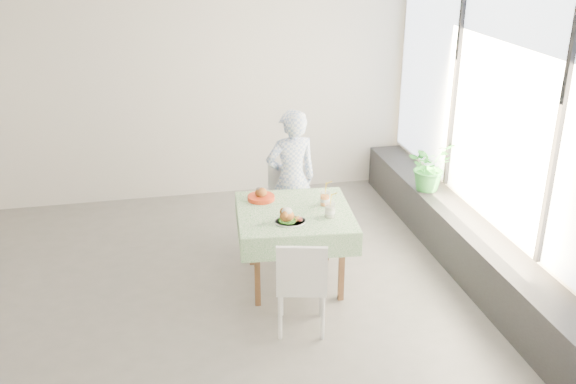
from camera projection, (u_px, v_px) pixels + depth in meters
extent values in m
plane|color=#5F5D5A|center=(182.00, 300.00, 5.87)|extent=(6.00, 6.00, 0.00)
cube|color=silver|center=(162.00, 87.00, 7.59)|extent=(6.00, 0.02, 2.80)
cube|color=silver|center=(194.00, 326.00, 3.08)|extent=(6.00, 0.02, 2.80)
cube|color=silver|center=(501.00, 134.00, 5.91)|extent=(0.02, 5.00, 2.80)
cube|color=#D1E0F9|center=(501.00, 107.00, 5.81)|extent=(0.01, 4.80, 2.18)
cube|color=black|center=(467.00, 246.00, 6.31)|extent=(0.40, 4.80, 0.50)
cube|color=brown|center=(294.00, 214.00, 5.92)|extent=(0.98, 0.98, 0.04)
cube|color=white|center=(294.00, 211.00, 5.91)|extent=(1.13, 1.13, 0.01)
cube|color=white|center=(287.00, 208.00, 6.73)|extent=(0.48, 0.48, 0.04)
cube|color=white|center=(287.00, 182.00, 6.81)|extent=(0.40, 0.12, 0.40)
cube|color=white|center=(302.00, 282.00, 5.32)|extent=(0.49, 0.49, 0.04)
cube|color=white|center=(302.00, 270.00, 5.07)|extent=(0.40, 0.13, 0.41)
imported|color=#839CD2|center=(291.00, 180.00, 6.61)|extent=(0.59, 0.44, 1.50)
cylinder|color=white|center=(290.00, 222.00, 5.68)|extent=(0.28, 0.28, 0.02)
cylinder|color=#1B4D13|center=(287.00, 220.00, 5.67)|extent=(0.15, 0.15, 0.02)
ellipsoid|color=brown|center=(287.00, 216.00, 5.65)|extent=(0.13, 0.12, 0.10)
ellipsoid|color=white|center=(287.00, 211.00, 5.63)|extent=(0.09, 0.09, 0.06)
cylinder|color=maroon|center=(300.00, 219.00, 5.67)|extent=(0.05, 0.05, 0.03)
cylinder|color=white|center=(325.00, 199.00, 6.00)|extent=(0.09, 0.09, 0.13)
cylinder|color=orange|center=(325.00, 200.00, 6.01)|extent=(0.08, 0.08, 0.10)
cylinder|color=white|center=(325.00, 192.00, 5.97)|extent=(0.10, 0.10, 0.01)
cylinder|color=yellow|center=(326.00, 187.00, 5.96)|extent=(0.01, 0.03, 0.18)
cylinder|color=white|center=(330.00, 210.00, 5.76)|extent=(0.09, 0.09, 0.13)
cylinder|color=#ECEAC6|center=(330.00, 212.00, 5.76)|extent=(0.08, 0.08, 0.10)
cylinder|color=white|center=(330.00, 204.00, 5.73)|extent=(0.10, 0.10, 0.01)
cylinder|color=yellow|center=(331.00, 199.00, 5.72)|extent=(0.01, 0.03, 0.18)
cylinder|color=red|center=(261.00, 198.00, 6.14)|extent=(0.26, 0.26, 0.04)
cylinder|color=white|center=(261.00, 197.00, 6.13)|extent=(0.22, 0.22, 0.01)
ellipsoid|color=brown|center=(261.00, 193.00, 6.12)|extent=(0.12, 0.11, 0.10)
imported|color=#26742E|center=(429.00, 166.00, 6.92)|extent=(0.61, 0.57, 0.54)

